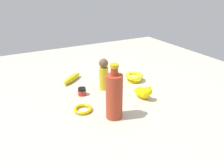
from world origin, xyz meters
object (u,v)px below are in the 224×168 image
Objects in this scene: bowl at (134,77)px; banana at (72,78)px; person_figure_adult at (104,74)px; bangle at (83,109)px; bottle_tall at (114,96)px; nail_polish_jar at (82,91)px; cat_figurine at (143,92)px.

banana is (-0.17, -0.34, -0.01)m from bowl.
bangle is at bearing -49.39° from person_figure_adult.
nail_polish_jar is at bearing -169.48° from bottle_tall.
bowl is at bearing 93.82° from nail_polish_jar.
cat_figurine is 0.52× the size of bottle_tall.
person_figure_adult is at bearing 130.61° from bangle.
bangle is (-0.03, -0.33, -0.03)m from cat_figurine.
bowl is 0.64× the size of banana.
nail_polish_jar is 0.15m from person_figure_adult.
nail_polish_jar is at bearing -85.79° from person_figure_adult.
bottle_tall is (0.47, 0.04, 0.09)m from banana.
bangle is at bearing -95.52° from cat_figurine.
banana is (-0.19, -0.13, -0.07)m from person_figure_adult.
bangle is (0.15, -0.06, -0.01)m from nail_polish_jar.
cat_figurine reaches higher than bowl.
bottle_tall is 2.84× the size of bangle.
person_figure_adult is 1.06× the size of banana.
bottle_tall is (0.28, -0.09, 0.02)m from person_figure_adult.
bowl is at bearing 134.21° from bottle_tall.
person_figure_adult is at bearing -145.85° from cat_figurine.
nail_polish_jar is 0.51× the size of bangle.
bottle_tall reaches higher than person_figure_adult.
bowl is 0.60× the size of person_figure_adult.
bowl is at bearing 114.13° from banana.
nail_polish_jar is 0.27× the size of banana.
nail_polish_jar is at bearing -124.57° from cat_figurine.
bowl reaches higher than bangle.
nail_polish_jar is 0.20m from banana.
banana is (-0.38, -0.26, -0.02)m from cat_figurine.
nail_polish_jar reaches higher than banana.
cat_figurine reaches higher than nail_polish_jar.
bangle is at bearing -137.56° from bottle_tall.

